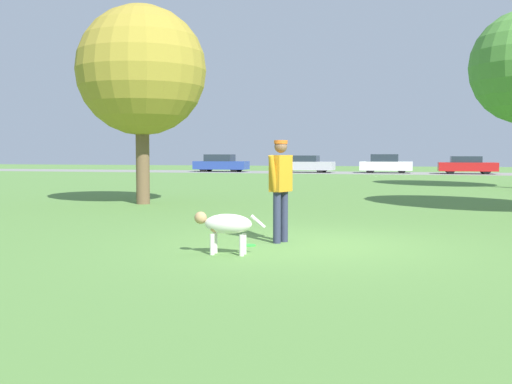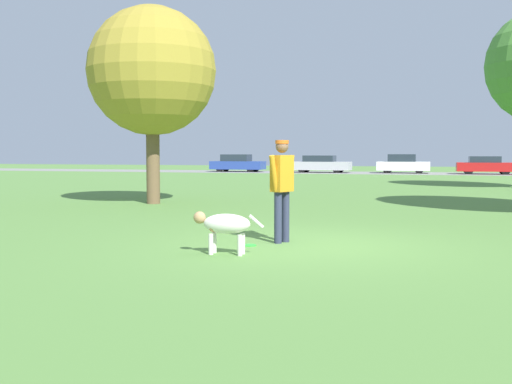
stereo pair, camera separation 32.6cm
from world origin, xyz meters
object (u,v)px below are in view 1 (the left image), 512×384
object	(u,v)px
dog	(225,225)
frisbee	(249,245)
parked_car_red	(467,165)
parked_car_blue	(221,163)
parked_car_silver	(304,164)
tree_near_left	(142,71)
parked_car_white	(386,164)
person	(281,182)

from	to	relation	value
dog	frisbee	xyz separation A→B (m)	(0.12, 0.89, -0.43)
frisbee	parked_car_red	size ratio (longest dim) A/B	0.05
parked_car_blue	parked_car_red	size ratio (longest dim) A/B	1.05
frisbee	parked_car_silver	size ratio (longest dim) A/B	0.05
frisbee	tree_near_left	bearing A→B (deg)	126.87
dog	tree_near_left	size ratio (longest dim) A/B	0.19
parked_car_white	parked_car_red	world-z (taller)	parked_car_white
parked_car_white	dog	bearing A→B (deg)	-91.42
person	frisbee	xyz separation A→B (m)	(-0.42, -0.50, -1.02)
person	parked_car_white	distance (m)	36.42
dog	parked_car_silver	size ratio (longest dim) A/B	0.24
frisbee	tree_near_left	distance (m)	9.57
dog	frisbee	distance (m)	1.00
tree_near_left	parked_car_blue	xyz separation A→B (m)	(-7.35, 29.65, -3.25)
dog	parked_car_blue	distance (m)	39.54
parked_car_blue	person	bearing A→B (deg)	-70.70
parked_car_silver	parked_car_white	bearing A→B (deg)	5.19
tree_near_left	parked_car_blue	size ratio (longest dim) A/B	1.36
parked_car_red	frisbee	bearing A→B (deg)	-100.93
frisbee	parked_car_red	world-z (taller)	parked_car_red
person	parked_car_red	size ratio (longest dim) A/B	0.43
parked_car_blue	parked_car_silver	size ratio (longest dim) A/B	0.94
parked_car_blue	tree_near_left	bearing A→B (deg)	-76.57
dog	parked_car_silver	bearing A→B (deg)	-84.40
person	parked_car_red	bearing A→B (deg)	13.23
person	dog	world-z (taller)	person
person	parked_car_white	xyz separation A→B (m)	(0.03, 36.42, -0.34)
parked_car_silver	frisbee	bearing A→B (deg)	-79.03
tree_near_left	parked_car_red	xyz separation A→B (m)	(11.47, 29.37, -3.29)
frisbee	parked_car_white	xyz separation A→B (m)	(0.45, 36.92, 0.68)
person	parked_car_white	world-z (taller)	person
person	tree_near_left	distance (m)	9.08
parked_car_blue	parked_car_red	distance (m)	18.82
parked_car_silver	parked_car_white	xyz separation A→B (m)	(6.19, 0.34, 0.04)
parked_car_silver	parked_car_white	distance (m)	6.20
tree_near_left	parked_car_blue	bearing A→B (deg)	103.93
parked_car_silver	parked_car_red	size ratio (longest dim) A/B	1.13
dog	parked_car_red	world-z (taller)	parked_car_red
dog	parked_car_red	xyz separation A→B (m)	(6.35, 37.24, 0.20)
tree_near_left	parked_car_red	size ratio (longest dim) A/B	1.43
frisbee	parked_car_blue	distance (m)	38.74
parked_car_red	parked_car_silver	bearing A→B (deg)	177.73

